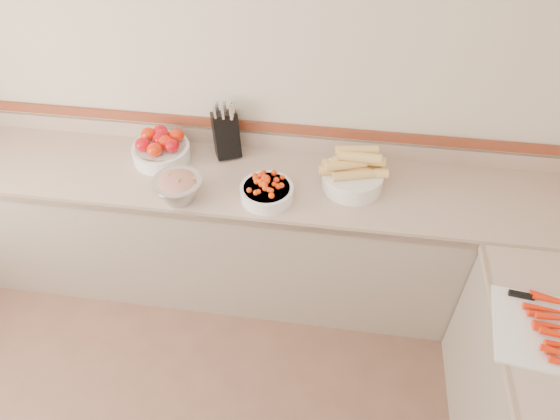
# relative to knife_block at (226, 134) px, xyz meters

# --- Properties ---
(back_wall) EXTENTS (4.00, 0.00, 4.00)m
(back_wall) POSITION_rel_knife_block_xyz_m (0.04, 0.10, 0.26)
(back_wall) COLOR beige
(back_wall) RESTS_ON ground_plane
(counter_back) EXTENTS (4.00, 0.65, 1.08)m
(counter_back) POSITION_rel_knife_block_xyz_m (0.04, -0.22, -0.59)
(counter_back) COLOR tan
(counter_back) RESTS_ON ground_plane
(knife_block) EXTENTS (0.20, 0.22, 0.35)m
(knife_block) POSITION_rel_knife_block_xyz_m (0.00, 0.00, 0.00)
(knife_block) COLOR black
(knife_block) RESTS_ON counter_back
(tomato_bowl) EXTENTS (0.34, 0.34, 0.17)m
(tomato_bowl) POSITION_rel_knife_block_xyz_m (-0.37, -0.10, -0.07)
(tomato_bowl) COLOR white
(tomato_bowl) RESTS_ON counter_back
(cherry_tomato_bowl) EXTENTS (0.29, 0.29, 0.15)m
(cherry_tomato_bowl) POSITION_rel_knife_block_xyz_m (0.30, -0.36, -0.09)
(cherry_tomato_bowl) COLOR white
(cherry_tomato_bowl) RESTS_ON counter_back
(corn_bowl) EXTENTS (0.37, 0.34, 0.25)m
(corn_bowl) POSITION_rel_knife_block_xyz_m (0.75, -0.20, -0.05)
(corn_bowl) COLOR white
(corn_bowl) RESTS_ON counter_back
(rhubarb_bowl) EXTENTS (0.27, 0.27, 0.15)m
(rhubarb_bowl) POSITION_rel_knife_block_xyz_m (-0.17, -0.43, -0.06)
(rhubarb_bowl) COLOR #B2B2BA
(rhubarb_bowl) RESTS_ON counter_back
(cutting_board) EXTENTS (0.55, 0.45, 0.07)m
(cutting_board) POSITION_rel_knife_block_xyz_m (1.63, -1.03, -0.12)
(cutting_board) COLOR white
(cutting_board) RESTS_ON counter_right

